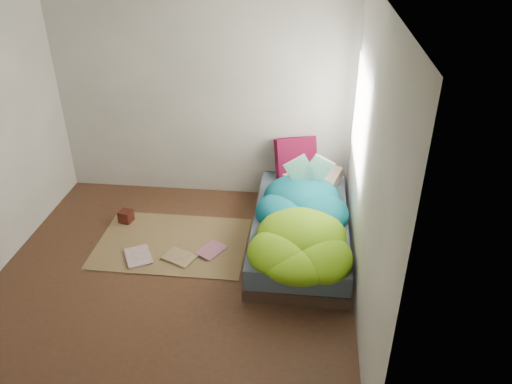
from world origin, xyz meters
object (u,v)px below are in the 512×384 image
at_px(pillow_magenta, 296,158).
at_px(floor_book_a, 126,259).
at_px(bed, 300,229).
at_px(open_book, 310,161).
at_px(floor_book_b, 203,247).
at_px(wooden_box, 126,216).

bearing_deg(pillow_magenta, floor_book_a, -159.44).
bearing_deg(bed, open_book, 79.85).
bearing_deg(bed, pillow_magenta, 96.10).
xyz_separation_m(pillow_magenta, floor_book_b, (-0.92, -1.14, -0.55)).
height_order(bed, pillow_magenta, pillow_magenta).
xyz_separation_m(wooden_box, floor_book_a, (0.24, -0.71, -0.05)).
bearing_deg(wooden_box, pillow_magenta, 20.76).
distance_m(pillow_magenta, floor_book_a, 2.27).
relative_size(wooden_box, floor_book_a, 0.39).
bearing_deg(floor_book_a, open_book, -2.21).
relative_size(pillow_magenta, open_book, 1.10).
bearing_deg(pillow_magenta, open_book, -93.97).
bearing_deg(open_book, floor_book_a, -164.14).
bearing_deg(bed, floor_book_a, -163.34).
bearing_deg(pillow_magenta, wooden_box, -179.37).
xyz_separation_m(pillow_magenta, wooden_box, (-1.90, -0.72, -0.50)).
relative_size(pillow_magenta, floor_book_b, 1.60).
height_order(open_book, floor_book_a, open_book).
relative_size(open_book, floor_book_a, 1.26).
bearing_deg(bed, floor_book_b, -167.23).
distance_m(wooden_box, floor_book_a, 0.75).
bearing_deg(open_book, pillow_magenta, 96.27).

